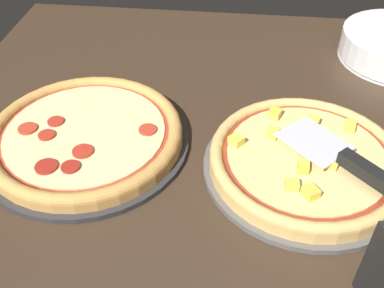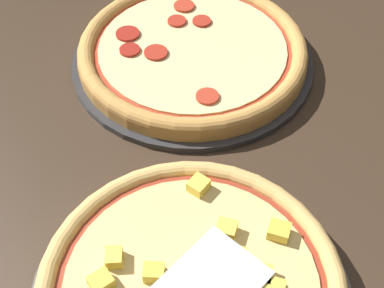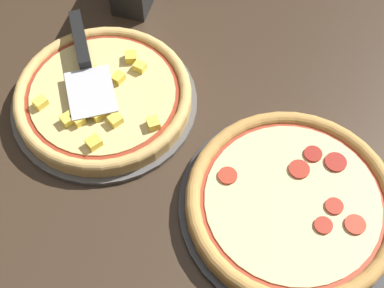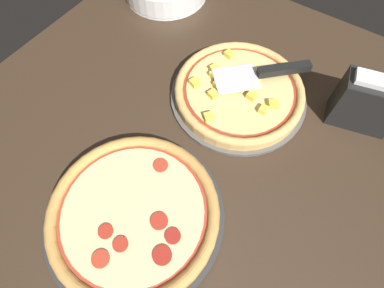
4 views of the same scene
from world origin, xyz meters
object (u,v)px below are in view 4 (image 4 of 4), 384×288
at_px(pizza_back, 133,213).
at_px(serving_spatula, 272,72).
at_px(napkin_holder, 368,103).
at_px(pizza_front, 239,91).

relative_size(pizza_back, serving_spatula, 1.66).
xyz_separation_m(pizza_back, napkin_holder, (-0.29, -0.48, 0.04)).
bearing_deg(serving_spatula, pizza_back, 81.24).
relative_size(serving_spatula, napkin_holder, 1.40).
height_order(serving_spatula, napkin_holder, napkin_holder).
relative_size(pizza_front, pizza_back, 0.93).
xyz_separation_m(pizza_front, serving_spatula, (-0.05, -0.07, 0.03)).
distance_m(pizza_front, serving_spatula, 0.09).
xyz_separation_m(pizza_front, pizza_back, (0.02, 0.38, -0.00)).
bearing_deg(pizza_front, pizza_back, 86.42).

